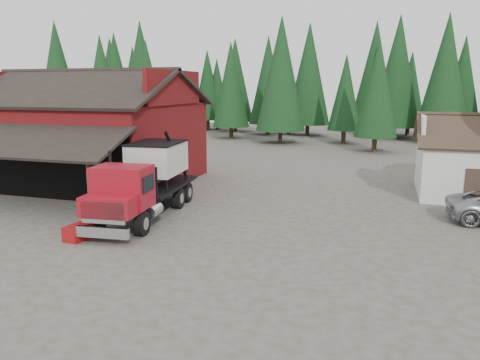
% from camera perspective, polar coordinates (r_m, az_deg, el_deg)
% --- Properties ---
extents(ground, '(120.00, 120.00, 0.00)m').
position_cam_1_polar(ground, '(18.23, -6.87, -8.14)').
color(ground, '#454036').
rests_on(ground, ground).
extents(red_barn, '(12.80, 13.63, 7.18)m').
position_cam_1_polar(red_barn, '(31.53, -17.85, 4.66)').
color(red_barn, maroon).
rests_on(red_barn, ground).
extents(conifer_backdrop, '(76.00, 16.00, 16.00)m').
position_cam_1_polar(conifer_backdrop, '(58.36, 10.51, 5.18)').
color(conifer_backdrop, black).
rests_on(conifer_backdrop, ground).
extents(near_pine_a, '(4.40, 4.40, 11.40)m').
position_cam_1_polar(near_pine_a, '(52.49, -16.49, 11.24)').
color(near_pine_a, '#382619').
rests_on(near_pine_a, ground).
extents(near_pine_b, '(3.96, 3.96, 10.40)m').
position_cam_1_polar(near_pine_b, '(45.61, 16.42, 10.67)').
color(near_pine_b, '#382619').
rests_on(near_pine_b, ground).
extents(near_pine_d, '(5.28, 5.28, 13.40)m').
position_cam_1_polar(near_pine_d, '(50.87, 5.04, 12.79)').
color(near_pine_d, '#382619').
rests_on(near_pine_d, ground).
extents(feed_truck, '(3.21, 8.83, 3.90)m').
position_cam_1_polar(feed_truck, '(22.36, -11.38, 0.21)').
color(feed_truck, black).
rests_on(feed_truck, ground).
extents(equip_box, '(0.83, 1.18, 0.60)m').
position_cam_1_polar(equip_box, '(19.97, -19.11, -6.05)').
color(equip_box, maroon).
rests_on(equip_box, ground).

